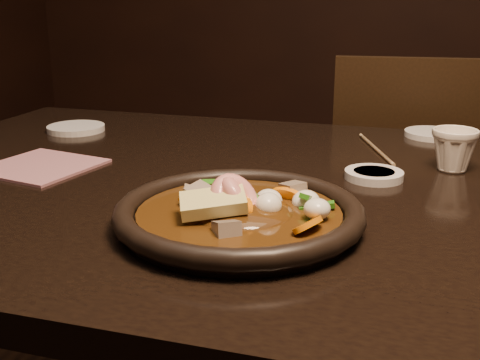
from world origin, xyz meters
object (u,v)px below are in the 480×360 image
(chair, at_px, (407,210))
(tea_cup, at_px, (454,148))
(plate, at_px, (239,215))
(table, at_px, (333,236))

(chair, xyz_separation_m, tea_cup, (0.07, -0.53, 0.30))
(chair, height_order, plate, chair)
(chair, bearing_deg, table, 75.59)
(tea_cup, bearing_deg, chair, 97.07)
(table, xyz_separation_m, chair, (0.10, 0.69, -0.19))
(chair, bearing_deg, tea_cup, 91.22)
(table, distance_m, tea_cup, 0.25)
(table, relative_size, chair, 1.80)
(plate, bearing_deg, tea_cup, 52.04)
(table, height_order, chair, chair)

